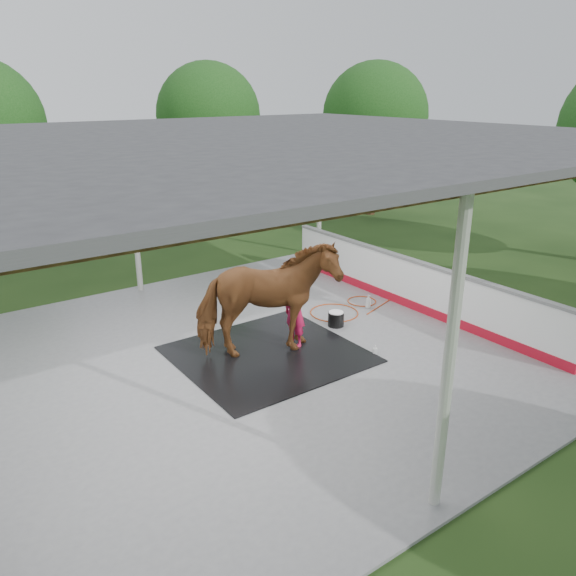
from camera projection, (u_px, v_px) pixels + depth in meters
ground at (237, 362)px, 10.48m from camera, size 100.00×100.00×0.00m
concrete_slab at (237, 360)px, 10.47m from camera, size 12.00×10.00×0.05m
pavilion_structure at (230, 144)px, 9.14m from camera, size 12.60×10.60×4.05m
dasher_board at (410, 284)px, 12.80m from camera, size 0.16×8.00×1.15m
tree_belt at (219, 149)px, 10.05m from camera, size 28.00×28.00×5.80m
rubber_mat at (268, 354)px, 10.64m from camera, size 3.28×3.07×0.02m
horse at (267, 300)px, 10.27m from camera, size 2.80×1.91×2.16m
handler at (295, 310)px, 10.78m from camera, size 0.39×0.57×1.51m
wash_bucket at (336, 319)px, 11.87m from camera, size 0.34×0.34×0.32m
soap_bottle_a at (368, 302)px, 12.83m from camera, size 0.13×0.13×0.32m
soap_bottle_b at (375, 350)px, 10.64m from camera, size 0.11×0.11×0.18m
hose_coil at (343, 309)px, 12.78m from camera, size 2.27×1.09×0.02m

